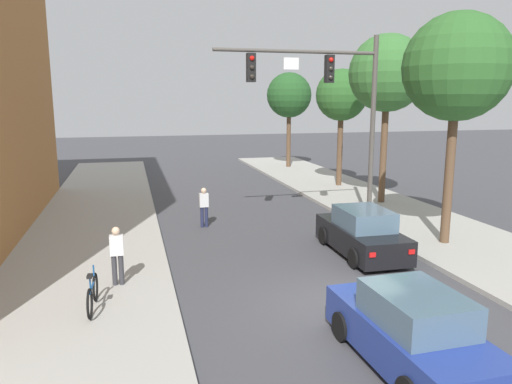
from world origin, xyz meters
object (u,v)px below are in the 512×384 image
Objects in this scene: pedestrian_crossing_road at (204,205)px; car_lead_black at (362,233)px; bicycle_leaning at (93,294)px; street_tree_second at (387,74)px; car_following_blue at (411,332)px; street_tree_farthest at (289,96)px; street_tree_nearest at (457,68)px; traffic_signal_mast at (331,95)px; pedestrian_sidewalk_left_walker at (117,253)px; street_tree_third at (341,96)px.

car_lead_black is at bearing -46.54° from pedestrian_crossing_road.
street_tree_second reaches higher than bicycle_leaning.
car_following_blue is at bearing -78.71° from pedestrian_crossing_road.
pedestrian_crossing_road is 0.24× the size of street_tree_farthest.
street_tree_nearest reaches higher than street_tree_farthest.
street_tree_farthest is (3.81, 16.67, 0.08)m from traffic_signal_mast.
car_lead_black is at bearing 17.71° from bicycle_leaning.
car_following_blue is 11.82m from pedestrian_crossing_road.
traffic_signal_mast reaches higher than pedestrian_sidewalk_left_walker.
pedestrian_sidewalk_left_walker is at bearing -149.47° from traffic_signal_mast.
street_tree_farthest is at bearing 60.82° from pedestrian_sidewalk_left_walker.
street_tree_nearest is at bearing -100.39° from street_tree_second.
street_tree_second reaches higher than car_lead_black.
car_following_blue is (-2.59, -10.35, -4.62)m from traffic_signal_mast.
street_tree_nearest is at bearing -49.63° from traffic_signal_mast.
bicycle_leaning is at bearing -118.66° from street_tree_farthest.
car_following_blue is at bearing -44.53° from pedestrian_sidewalk_left_walker.
traffic_signal_mast is 11.84m from bicycle_leaning.
car_following_blue is at bearing -33.01° from bicycle_leaning.
traffic_signal_mast is 4.24× the size of bicycle_leaning.
street_tree_third is (9.11, 7.08, 4.45)m from pedestrian_crossing_road.
bicycle_leaning is 0.22× the size of street_tree_second.
street_tree_nearest is (3.30, 0.09, 5.47)m from car_lead_black.
street_tree_second is at bearing 63.35° from car_following_blue.
bicycle_leaning is (-6.17, 4.01, -0.18)m from car_following_blue.
bicycle_leaning is at bearing -117.00° from pedestrian_crossing_road.
pedestrian_crossing_road is at bearing -167.25° from street_tree_second.
street_tree_third is at bearing 37.83° from pedestrian_crossing_road.
street_tree_second is at bearing -88.04° from street_tree_farthest.
traffic_signal_mast is at bearing -142.18° from street_tree_second.
street_tree_farthest is (-0.40, 8.36, 0.06)m from street_tree_third.
bicycle_leaning is 20.15m from street_tree_third.
pedestrian_crossing_road is 0.93× the size of bicycle_leaning.
street_tree_third reaches higher than pedestrian_crossing_road.
street_tree_nearest is 11.94m from street_tree_third.
car_following_blue reaches higher than bicycle_leaning.
street_tree_second is (9.17, 2.08, 5.44)m from pedestrian_crossing_road.
car_following_blue is 28.16m from street_tree_farthest.
street_tree_nearest is (11.21, 1.29, 5.13)m from pedestrian_sidewalk_left_walker.
street_tree_second reaches higher than traffic_signal_mast.
pedestrian_crossing_road is at bearing 101.29° from car_following_blue.
car_following_blue is 10.38m from street_tree_nearest.
bicycle_leaning is at bearing 146.99° from car_following_blue.
car_following_blue is at bearing -110.01° from street_tree_third.
street_tree_third reaches higher than bicycle_leaning.
traffic_signal_mast is 10.44m from pedestrian_sidewalk_left_walker.
street_tree_farthest is at bearing 78.59° from car_lead_black.
street_tree_third is at bearing 63.15° from traffic_signal_mast.
pedestrian_sidewalk_left_walker is 0.93× the size of bicycle_leaning.
traffic_signal_mast is at bearing 30.53° from pedestrian_sidewalk_left_walker.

